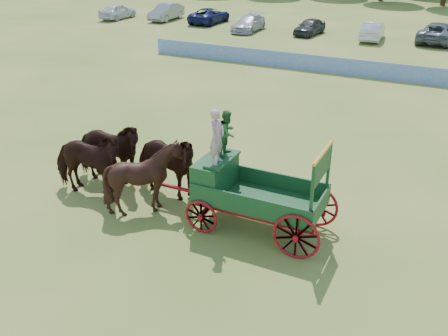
% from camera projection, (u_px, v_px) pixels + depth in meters
% --- Properties ---
extents(ground, '(160.00, 160.00, 0.00)m').
position_uv_depth(ground, '(218.00, 202.00, 17.00)').
color(ground, '#A7984B').
rests_on(ground, ground).
extents(horse_lead_left, '(3.01, 1.73, 2.40)m').
position_uv_depth(horse_lead_left, '(87.00, 164.00, 16.92)').
color(horse_lead_left, black).
rests_on(horse_lead_left, ground).
extents(horse_lead_right, '(3.01, 1.72, 2.40)m').
position_uv_depth(horse_lead_right, '(108.00, 152.00, 17.81)').
color(horse_lead_right, black).
rests_on(horse_lead_right, ground).
extents(horse_wheel_left, '(2.21, 1.97, 2.40)m').
position_uv_depth(horse_wheel_left, '(146.00, 178.00, 15.97)').
color(horse_wheel_left, black).
rests_on(horse_wheel_left, ground).
extents(horse_wheel_right, '(2.98, 1.65, 2.40)m').
position_uv_depth(horse_wheel_right, '(165.00, 164.00, 16.86)').
color(horse_wheel_right, black).
rests_on(horse_wheel_right, ground).
extents(farm_dray, '(6.00, 2.00, 3.81)m').
position_uv_depth(farm_dray, '(238.00, 178.00, 15.07)').
color(farm_dray, '#9C120F').
rests_on(farm_dray, ground).
extents(sponsor_banner, '(26.00, 0.08, 1.05)m').
position_uv_depth(sponsor_banner, '(331.00, 65.00, 31.72)').
color(sponsor_banner, '#1F45AA').
rests_on(sponsor_banner, ground).
extents(parked_cars, '(46.61, 7.59, 1.58)m').
position_uv_depth(parked_cars, '(349.00, 27.00, 42.28)').
color(parked_cars, silver).
rests_on(parked_cars, ground).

